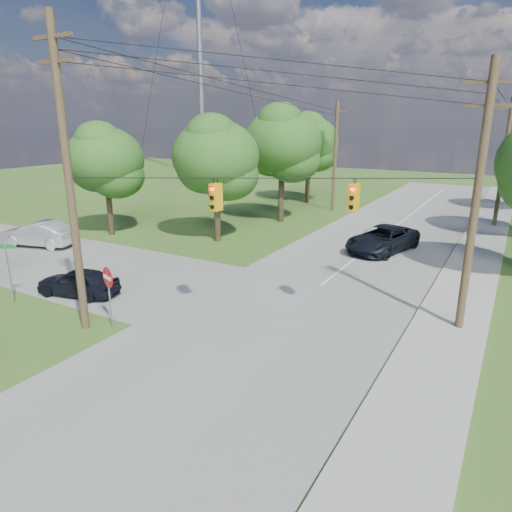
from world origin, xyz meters
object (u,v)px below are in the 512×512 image
Objects in this scene: pole_north_w at (335,156)px; car_cross_dark at (78,282)px; car_cross_silver at (39,234)px; car_main_north at (383,239)px; pole_north_e at (504,163)px; pole_ne at (476,198)px; do_not_enter_sign at (108,284)px; pole_sw at (69,177)px.

pole_north_w is 2.46× the size of car_cross_dark.
car_cross_silver is at bearing -119.50° from pole_north_w.
car_main_north is (10.75, 15.36, 0.13)m from car_cross_dark.
car_cross_dark is at bearing -121.40° from pole_north_e.
car_cross_dark is (-16.66, -5.30, -4.74)m from pole_ne.
car_cross_dark is (-2.76, -27.30, -4.40)m from pole_north_w.
pole_north_e is 3.82× the size of do_not_enter_sign.
pole_north_w is (-13.90, 0.00, 0.00)m from pole_north_e.
pole_ne is at bearing -57.71° from pole_north_w.
car_main_north is at bearing 102.73° from car_cross_silver.
pole_north_e is 32.28m from car_cross_dark.
pole_ne is 26.96m from car_cross_silver.
pole_north_e is 35.00m from car_cross_silver.
car_cross_silver is 23.14m from car_main_north.
pole_sw is 29.62m from pole_north_w.
pole_north_w is 14.99m from car_main_north.
pole_sw reaches higher than pole_north_e.
pole_sw is 4.59× the size of do_not_enter_sign.
pole_ne is 12.55m from car_main_north.
pole_ne is at bearing 95.41° from car_cross_dark.
pole_sw is at bearing 47.00° from car_cross_silver.
do_not_enter_sign is (-12.59, -7.00, -3.58)m from pole_ne.
car_cross_dark is (-3.16, 2.30, -5.50)m from pole_sw.
pole_north_w is at bearing 161.99° from car_cross_dark.
pole_sw reaches higher than car_cross_dark.
pole_north_e is (13.50, 29.60, -1.10)m from pole_sw.
pole_north_w reaches higher than car_cross_dark.
pole_ne reaches higher than do_not_enter_sign.
pole_ne reaches higher than pole_north_e.
pole_sw is 2.95× the size of car_cross_dark.
pole_ne is 1.05× the size of pole_north_w.
pole_north_w is 27.79m from car_cross_dark.
car_main_north is at bearing 120.43° from pole_ne.
pole_north_e is 13.99m from car_main_north.
pole_sw reaches higher than pole_ne.
car_main_north is (20.65, 10.45, -0.03)m from car_cross_silver.
car_cross_silver is (-26.56, -22.39, -4.24)m from pole_north_e.
car_cross_dark is at bearing -111.02° from car_main_north.
car_cross_silver is (-9.90, 4.91, 0.16)m from car_cross_dark.
car_main_north is at bearing -56.21° from pole_north_w.
pole_north_e is 1.68× the size of car_main_north.
car_cross_dark is at bearing 143.96° from pole_sw.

